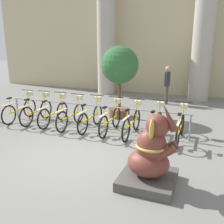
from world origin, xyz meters
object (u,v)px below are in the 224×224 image
object	(u,v)px
bicycle_1	(37,111)
bicycle_7	(156,124)
bicycle_4	(91,117)
elephant_statue	(151,158)
bicycle_0	(20,109)
bicycle_3	(71,115)
bicycle_2	(54,113)
bicycle_6	(132,122)
person_pedestrian	(167,82)
potted_tree	(120,69)
bicycle_8	(180,127)
bicycle_5	(111,119)

from	to	relation	value
bicycle_1	bicycle_7	xyz separation A→B (m)	(4.08, -0.01, 0.00)
bicycle_4	elephant_statue	world-z (taller)	elephant_statue
bicycle_1	elephant_statue	bearing A→B (deg)	-29.09
bicycle_0	bicycle_1	xyz separation A→B (m)	(0.68, 0.04, 0.00)
bicycle_0	bicycle_3	world-z (taller)	same
bicycle_7	bicycle_2	bearing A→B (deg)	179.94
bicycle_3	bicycle_6	world-z (taller)	same
bicycle_1	bicycle_4	size ratio (longest dim) A/B	1.00
bicycle_6	bicycle_7	size ratio (longest dim) A/B	1.00
bicycle_6	bicycle_1	bearing A→B (deg)	178.81
bicycle_4	person_pedestrian	size ratio (longest dim) A/B	1.02
potted_tree	bicycle_6	bearing A→B (deg)	-59.45
bicycle_0	elephant_statue	bearing A→B (deg)	-25.40
bicycle_1	bicycle_8	xyz separation A→B (m)	(4.76, 0.00, 0.00)
bicycle_3	elephant_statue	xyz separation A→B (m)	(3.14, -2.46, 0.15)
bicycle_3	potted_tree	xyz separation A→B (m)	(1.03, 1.68, 1.36)
bicycle_4	bicycle_5	distance (m)	0.68
bicycle_1	bicycle_6	world-z (taller)	same
bicycle_5	bicycle_1	bearing A→B (deg)	179.25
bicycle_4	bicycle_6	size ratio (longest dim) A/B	1.00
bicycle_4	elephant_statue	xyz separation A→B (m)	(2.46, -2.51, 0.15)
bicycle_5	potted_tree	size ratio (longest dim) A/B	0.67
bicycle_7	bicycle_8	distance (m)	0.68
bicycle_7	person_pedestrian	size ratio (longest dim) A/B	1.02
bicycle_2	bicycle_4	world-z (taller)	same
bicycle_2	bicycle_6	world-z (taller)	same
bicycle_0	bicycle_5	size ratio (longest dim) A/B	1.00
bicycle_1	bicycle_6	distance (m)	3.40
bicycle_1	bicycle_7	distance (m)	4.08
bicycle_1	bicycle_4	world-z (taller)	same
bicycle_0	bicycle_1	size ratio (longest dim) A/B	1.00
bicycle_7	bicycle_0	bearing A→B (deg)	-179.54
bicycle_5	bicycle_6	distance (m)	0.68
bicycle_3	bicycle_7	bearing A→B (deg)	0.83
bicycle_0	bicycle_5	distance (m)	3.40
bicycle_3	elephant_statue	size ratio (longest dim) A/B	1.05
person_pedestrian	potted_tree	xyz separation A→B (m)	(-1.26, -2.72, 0.76)
bicycle_8	person_pedestrian	distance (m)	4.53
bicycle_7	bicycle_8	size ratio (longest dim) A/B	1.00
person_pedestrian	potted_tree	bearing A→B (deg)	-114.83
bicycle_6	bicycle_8	size ratio (longest dim) A/B	1.00
bicycle_3	elephant_statue	bearing A→B (deg)	-38.06
bicycle_3	bicycle_8	distance (m)	3.40
bicycle_8	bicycle_4	bearing A→B (deg)	179.90
bicycle_7	elephant_statue	distance (m)	2.54
bicycle_4	bicycle_3	bearing A→B (deg)	-175.68
elephant_statue	person_pedestrian	size ratio (longest dim) A/B	0.97
bicycle_2	bicycle_4	size ratio (longest dim) A/B	1.00
bicycle_2	bicycle_5	xyz separation A→B (m)	(2.04, -0.03, 0.00)
bicycle_3	person_pedestrian	world-z (taller)	person_pedestrian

